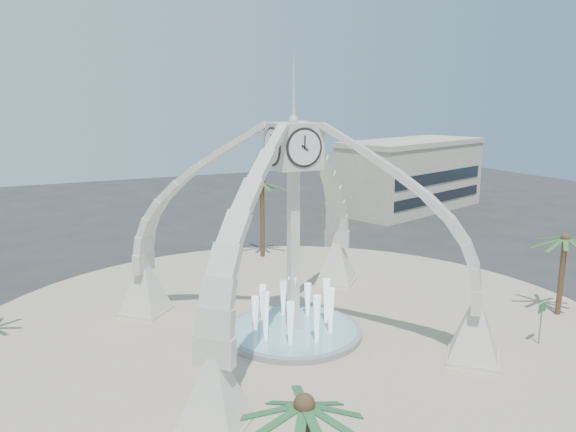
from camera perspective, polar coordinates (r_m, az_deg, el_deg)
name	(u,v)px	position (r m, az deg, el deg)	size (l,w,h in m)	color
ground	(293,335)	(33.55, 0.53, -12.02)	(140.00, 140.00, 0.00)	#282828
plaza	(293,335)	(33.54, 0.53, -11.97)	(40.00, 40.00, 0.06)	tan
clock_tower	(293,227)	(31.48, 0.55, -1.15)	(17.94, 17.94, 16.30)	beige
fountain	(293,331)	(33.43, 0.53, -11.57)	(8.00, 8.00, 3.62)	gray
building_ne	(411,175)	(71.16, 12.42, 4.12)	(21.87, 14.17, 8.60)	beige
palm_east	(565,239)	(38.91, 26.34, -2.10)	(4.53, 4.53, 5.77)	brown
palm_north	(262,183)	(47.83, -2.66, 3.32)	(5.10, 5.10, 7.37)	brown
palm_south	(304,408)	(15.80, 1.67, -18.88)	(4.52, 4.52, 6.31)	brown
street_sign	(542,313)	(34.61, 24.36, -8.97)	(0.95, 0.27, 2.65)	slate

